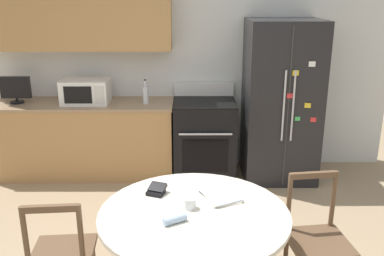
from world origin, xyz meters
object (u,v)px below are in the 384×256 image
at_px(dining_chair_right, 317,240).
at_px(dining_chair_left, 62,255).
at_px(counter_bottle, 146,95).
at_px(candle_glass, 190,204).
at_px(countertop_tv, 16,89).
at_px(microwave, 86,91).
at_px(refrigerator, 281,101).
at_px(wallet, 157,190).
at_px(oven_range, 204,137).

bearing_deg(dining_chair_right, dining_chair_left, -1.52).
relative_size(counter_bottle, dining_chair_right, 0.32).
relative_size(dining_chair_right, candle_glass, 10.40).
distance_m(countertop_tv, dining_chair_right, 3.73).
distance_m(microwave, candle_glass, 2.60).
bearing_deg(dining_chair_left, countertop_tv, 111.60).
xyz_separation_m(refrigerator, dining_chair_left, (-1.94, -2.29, -0.50)).
bearing_deg(countertop_tv, wallet, -49.07).
distance_m(countertop_tv, wallet, 2.74).
xyz_separation_m(microwave, countertop_tv, (-0.82, -0.00, 0.03)).
height_order(oven_range, dining_chair_left, oven_range).
bearing_deg(wallet, dining_chair_left, -154.19).
relative_size(refrigerator, oven_range, 1.72).
relative_size(dining_chair_right, dining_chair_left, 1.00).
bearing_deg(microwave, refrigerator, -1.89).
height_order(counter_bottle, wallet, counter_bottle).
xyz_separation_m(oven_range, microwave, (-1.39, 0.02, 0.57)).
bearing_deg(oven_range, candle_glass, -94.55).
bearing_deg(countertop_tv, counter_bottle, -1.92).
bearing_deg(dining_chair_left, dining_chair_right, 1.18).
xyz_separation_m(refrigerator, oven_range, (-0.88, 0.06, -0.46)).
relative_size(oven_range, dining_chair_right, 1.20).
bearing_deg(wallet, refrigerator, 56.62).
xyz_separation_m(countertop_tv, counter_bottle, (1.52, -0.05, -0.06)).
distance_m(countertop_tv, candle_glass, 3.07).
height_order(refrigerator, dining_chair_left, refrigerator).
relative_size(candle_glass, wallet, 0.54).
height_order(oven_range, countertop_tv, countertop_tv).
distance_m(candle_glass, wallet, 0.33).
height_order(refrigerator, counter_bottle, refrigerator).
distance_m(oven_range, counter_bottle, 0.88).
xyz_separation_m(candle_glass, wallet, (-0.24, 0.23, -0.01)).
bearing_deg(dining_chair_right, oven_range, -78.09).
distance_m(counter_bottle, wallet, 2.04).
xyz_separation_m(counter_bottle, wallet, (0.27, -2.01, -0.24)).
bearing_deg(candle_glass, microwave, 117.87).
bearing_deg(countertop_tv, candle_glass, -48.41).
bearing_deg(counter_bottle, candle_glass, -77.17).
height_order(countertop_tv, wallet, countertop_tv).
height_order(countertop_tv, counter_bottle, countertop_tv).
relative_size(refrigerator, dining_chair_right, 2.06).
height_order(dining_chair_right, wallet, dining_chair_right).
bearing_deg(refrigerator, candle_glass, -115.72).
height_order(counter_bottle, candle_glass, counter_bottle).
relative_size(counter_bottle, candle_glass, 3.32).
height_order(dining_chair_right, candle_glass, dining_chair_right).
relative_size(dining_chair_left, candle_glass, 10.40).
distance_m(oven_range, countertop_tv, 2.29).
relative_size(microwave, dining_chair_left, 0.60).
bearing_deg(wallet, countertop_tv, 130.93).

